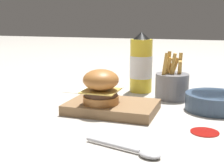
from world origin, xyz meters
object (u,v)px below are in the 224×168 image
Objects in this scene: side_bowl at (215,101)px; ketchup_bottle at (141,65)px; burger at (101,86)px; serving_board at (112,107)px; spoon at (138,152)px; fries_basket at (172,85)px.

ketchup_bottle is at bearing -32.08° from side_bowl.
burger is at bearing 24.09° from side_bowl.
burger reaches higher than serving_board.
ketchup_bottle reaches higher than burger.
ketchup_bottle reaches higher than spoon.
burger reaches higher than side_bowl.
spoon is at bearing 69.85° from side_bowl.
ketchup_bottle is 1.29× the size of side_bowl.
spoon is (-0.12, 0.50, -0.09)m from ketchup_bottle.
fries_basket is (-0.11, 0.06, -0.05)m from ketchup_bottle.
burger is 0.28m from ketchup_bottle.
burger is 0.64× the size of fries_basket.
serving_board is at bearing -138.79° from burger.
burger is 0.60× the size of side_bowl.
side_bowl is at bearing 147.92° from ketchup_bottle.
ketchup_bottle is at bearing -93.47° from serving_board.
fries_basket is at bearing 151.05° from ketchup_bottle.
ketchup_bottle reaches higher than serving_board.
serving_board is at bearing 22.21° from side_bowl.
side_bowl is at bearing -155.91° from burger.
serving_board is at bearing 56.32° from fries_basket.
spoon is (-0.16, 0.22, -0.07)m from burger.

